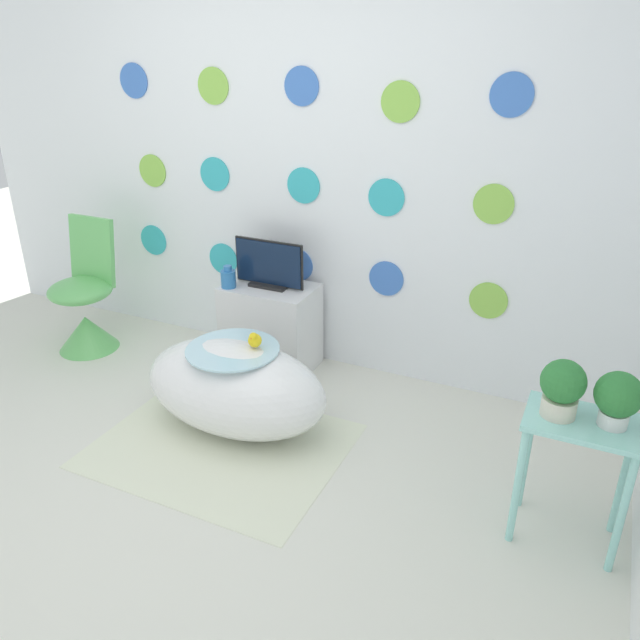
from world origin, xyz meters
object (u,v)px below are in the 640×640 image
(chair, at_px, (85,310))
(potted_plant_left, at_px, (562,387))
(bathtub, at_px, (235,387))
(tv, at_px, (269,266))
(potted_plant_right, at_px, (618,397))
(vase, at_px, (228,278))

(chair, height_order, potted_plant_left, chair)
(bathtub, relative_size, potted_plant_left, 4.32)
(bathtub, xyz_separation_m, tv, (-0.17, 0.70, 0.42))
(chair, bearing_deg, potted_plant_left, -9.36)
(bathtub, bearing_deg, potted_plant_right, -3.08)
(chair, height_order, tv, chair)
(bathtub, height_order, potted_plant_left, potted_plant_left)
(potted_plant_right, bearing_deg, bathtub, 176.92)
(potted_plant_right, bearing_deg, vase, 162.66)
(potted_plant_left, bearing_deg, chair, 170.64)
(chair, relative_size, vase, 6.33)
(chair, relative_size, tv, 1.92)
(tv, height_order, potted_plant_left, tv)
(chair, distance_m, potted_plant_right, 3.27)
(chair, distance_m, tv, 1.34)
(chair, distance_m, potted_plant_left, 3.08)
(bathtub, xyz_separation_m, vase, (-0.39, 0.58, 0.35))
(vase, bearing_deg, tv, 27.99)
(potted_plant_right, bearing_deg, tv, 157.85)
(vase, bearing_deg, potted_plant_right, -17.34)
(tv, bearing_deg, potted_plant_left, -24.73)
(chair, height_order, vase, chair)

